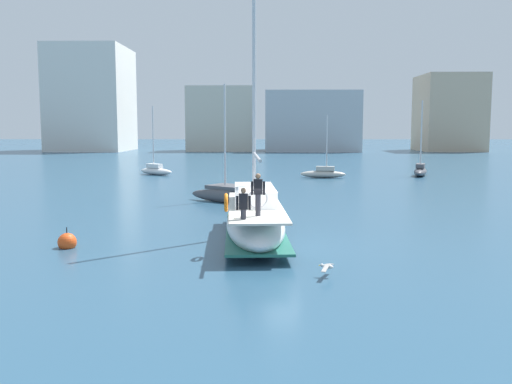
% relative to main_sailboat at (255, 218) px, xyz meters
% --- Properties ---
extents(ground_plane, '(400.00, 400.00, 0.00)m').
position_rel_main_sailboat_xyz_m(ground_plane, '(0.52, -2.05, -0.90)').
color(ground_plane, '#284C66').
extents(main_sailboat, '(2.97, 9.72, 12.38)m').
position_rel_main_sailboat_xyz_m(main_sailboat, '(0.00, 0.00, 0.00)').
color(main_sailboat, silver).
rests_on(main_sailboat, ground).
extents(moored_sloop_near, '(5.30, 4.77, 7.46)m').
position_rel_main_sailboat_xyz_m(moored_sloop_near, '(-1.91, 12.53, -0.33)').
color(moored_sloop_near, '#4C4C51').
rests_on(moored_sloop_near, ground).
extents(moored_sloop_far, '(2.70, 5.08, 7.29)m').
position_rel_main_sailboat_xyz_m(moored_sloop_far, '(15.49, 31.47, -0.36)').
color(moored_sloop_far, '#4C4C51').
rests_on(moored_sloop_far, ground).
extents(moored_cutter_left, '(4.08, 3.36, 6.77)m').
position_rel_main_sailboat_xyz_m(moored_cutter_left, '(-10.55, 32.11, -0.41)').
color(moored_cutter_left, white).
rests_on(moored_cutter_left, ground).
extents(moored_cutter_right, '(4.34, 1.60, 5.84)m').
position_rel_main_sailboat_xyz_m(moored_cutter_right, '(5.80, 29.12, -0.43)').
color(moored_cutter_right, '#B7B2A8').
rests_on(moored_cutter_right, ground).
extents(seagull, '(0.53, 1.08, 0.17)m').
position_rel_main_sailboat_xyz_m(seagull, '(2.41, -5.98, -0.56)').
color(seagull, silver).
rests_on(seagull, ground).
extents(mooring_buoy, '(0.74, 0.74, 0.97)m').
position_rel_main_sailboat_xyz_m(mooring_buoy, '(-7.37, -1.79, -0.68)').
color(mooring_buoy, '#EA4C19').
rests_on(mooring_buoy, ground).
extents(waterfront_buildings, '(84.65, 16.40, 20.56)m').
position_rel_main_sailboat_xyz_m(waterfront_buildings, '(-5.74, 90.07, 7.06)').
color(waterfront_buildings, silver).
rests_on(waterfront_buildings, ground).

